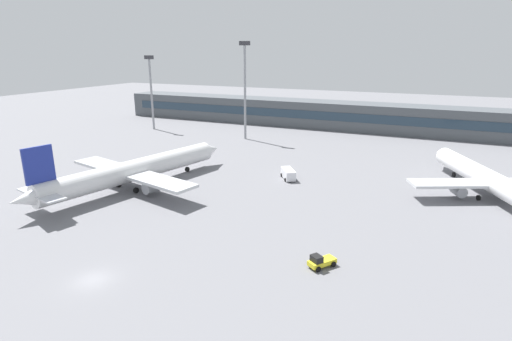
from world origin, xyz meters
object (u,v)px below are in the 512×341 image
Objects in this scene: service_van_white at (288,174)px; floodlight_tower_west at (245,84)px; baggage_tug_yellow at (321,261)px; airplane_near at (136,170)px; floodlight_tower_east at (151,87)px; airplane_mid at (488,180)px.

floodlight_tower_west reaches higher than service_van_white.
baggage_tug_yellow is at bearing -63.66° from service_van_white.
baggage_tug_yellow is (41.44, -15.33, -2.71)m from airplane_near.
floodlight_tower_east is (-35.47, 1.50, -2.14)m from floodlight_tower_west.
floodlight_tower_east reaches higher than service_van_white.
floodlight_tower_west is at bearing 128.32° from service_van_white.
floodlight_tower_west reaches higher than floodlight_tower_east.
airplane_near is at bearing -145.89° from service_van_white.
floodlight_tower_west is (-25.65, 32.45, 15.17)m from service_van_white.
service_van_white is 0.19× the size of floodlight_tower_west.
baggage_tug_yellow is at bearing -40.71° from floodlight_tower_east.
floodlight_tower_east is (-98.06, 28.75, 10.96)m from airplane_mid.
service_van_white is 71.12m from floodlight_tower_east.
airplane_near is 1.17× the size of airplane_mid.
airplane_mid is 37.36m from service_van_white.
floodlight_tower_west is (-0.29, 49.62, 12.78)m from airplane_near.
airplane_mid is (62.29, 22.36, -0.32)m from airplane_near.
airplane_near reaches higher than service_van_white.
service_van_white is at bearing -51.68° from floodlight_tower_west.
floodlight_tower_east is (-35.77, 51.12, 10.64)m from airplane_near.
airplane_mid is 1.62× the size of floodlight_tower_east.
airplane_near is 30.71m from service_van_white.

